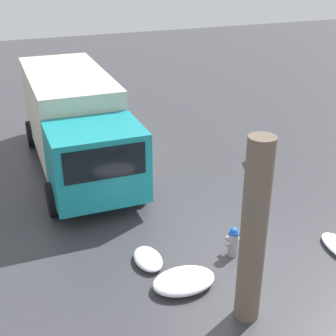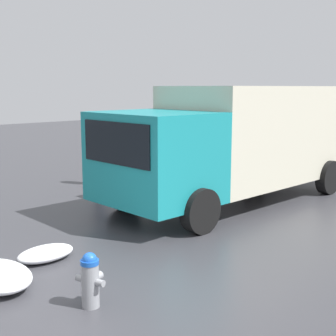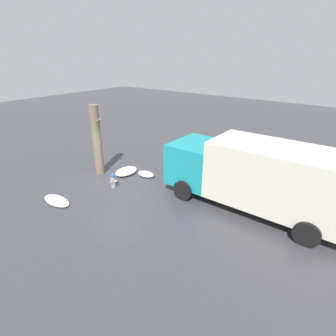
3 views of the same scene
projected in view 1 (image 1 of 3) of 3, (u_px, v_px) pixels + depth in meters
ground_plane at (232, 255)px, 10.78m from camera, size 60.00×60.00×0.00m
fire_hydrant at (233, 241)px, 10.62m from camera, size 0.34×0.44×0.74m
tree_trunk at (253, 233)px, 8.24m from camera, size 0.73×0.48×3.70m
delivery_truck at (74, 119)px, 14.51m from camera, size 7.57×2.74×2.85m
snow_pile_by_hydrant at (148, 259)px, 10.45m from camera, size 0.97×0.60×0.23m
snow_pile_curbside at (184, 281)px, 9.71m from camera, size 0.90×1.35×0.30m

